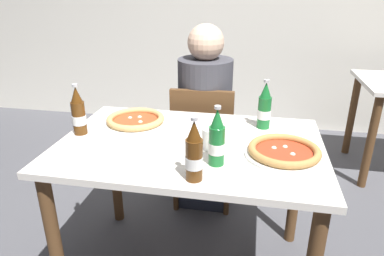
# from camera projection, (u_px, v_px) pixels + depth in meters

# --- Properties ---
(dining_table_main) EXTENTS (1.20, 0.80, 0.75)m
(dining_table_main) POSITION_uv_depth(u_px,v_px,m) (190.00, 164.00, 1.64)
(dining_table_main) COLOR silver
(dining_table_main) RESTS_ON ground_plane
(chair_behind_table) EXTENTS (0.41, 0.41, 0.85)m
(chair_behind_table) POSITION_uv_depth(u_px,v_px,m) (204.00, 140.00, 2.25)
(chair_behind_table) COLOR brown
(chair_behind_table) RESTS_ON ground_plane
(diner_seated) EXTENTS (0.34, 0.34, 1.21)m
(diner_seated) POSITION_uv_depth(u_px,v_px,m) (205.00, 123.00, 2.26)
(diner_seated) COLOR #2D3342
(diner_seated) RESTS_ON ground_plane
(pizza_margherita_near) EXTENTS (0.33, 0.33, 0.04)m
(pizza_margherita_near) POSITION_uv_depth(u_px,v_px,m) (284.00, 152.00, 1.46)
(pizza_margherita_near) COLOR white
(pizza_margherita_near) RESTS_ON dining_table_main
(pizza_marinara_far) EXTENTS (0.32, 0.32, 0.04)m
(pizza_marinara_far) POSITION_uv_depth(u_px,v_px,m) (136.00, 120.00, 1.79)
(pizza_marinara_far) COLOR white
(pizza_marinara_far) RESTS_ON dining_table_main
(beer_bottle_left) EXTENTS (0.07, 0.07, 0.25)m
(beer_bottle_left) POSITION_uv_depth(u_px,v_px,m) (264.00, 108.00, 1.72)
(beer_bottle_left) COLOR #196B2D
(beer_bottle_left) RESTS_ON dining_table_main
(beer_bottle_center) EXTENTS (0.07, 0.07, 0.25)m
(beer_bottle_center) POSITION_uv_depth(u_px,v_px,m) (194.00, 154.00, 1.25)
(beer_bottle_center) COLOR #512D0F
(beer_bottle_center) RESTS_ON dining_table_main
(beer_bottle_right) EXTENTS (0.07, 0.07, 0.25)m
(beer_bottle_right) POSITION_uv_depth(u_px,v_px,m) (78.00, 114.00, 1.64)
(beer_bottle_right) COLOR #512D0F
(beer_bottle_right) RESTS_ON dining_table_main
(beer_bottle_extra) EXTENTS (0.07, 0.07, 0.25)m
(beer_bottle_extra) POSITION_uv_depth(u_px,v_px,m) (217.00, 140.00, 1.36)
(beer_bottle_extra) COLOR #196B2D
(beer_bottle_extra) RESTS_ON dining_table_main
(napkin_with_cutlery) EXTENTS (0.20, 0.20, 0.01)m
(napkin_with_cutlery) POSITION_uv_depth(u_px,v_px,m) (198.00, 125.00, 1.78)
(napkin_with_cutlery) COLOR white
(napkin_with_cutlery) RESTS_ON dining_table_main
(paper_cup) EXTENTS (0.07, 0.07, 0.09)m
(paper_cup) POSITION_uv_depth(u_px,v_px,m) (210.00, 139.00, 1.51)
(paper_cup) COLOR white
(paper_cup) RESTS_ON dining_table_main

